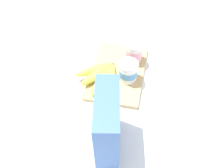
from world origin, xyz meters
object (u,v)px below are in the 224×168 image
object	(u,v)px
banana_bunch	(101,76)
cutting_board	(117,73)
cereal_box	(107,125)
yogurt_cup_back	(128,71)
yogurt_cup_front	(134,52)

from	to	relation	value
banana_bunch	cutting_board	bearing A→B (deg)	134.60
cereal_box	yogurt_cup_back	xyz separation A→B (m)	(-0.29, 0.02, -0.06)
yogurt_cup_front	banana_bunch	size ratio (longest dim) A/B	0.45
cutting_board	cereal_box	bearing A→B (deg)	4.77
cutting_board	yogurt_cup_front	size ratio (longest dim) A/B	3.64
cutting_board	yogurt_cup_back	bearing A→B (deg)	57.28
cutting_board	yogurt_cup_front	bearing A→B (deg)	144.60
cereal_box	yogurt_cup_back	size ratio (longest dim) A/B	2.88
yogurt_cup_front	yogurt_cup_back	xyz separation A→B (m)	(0.11, -0.01, -0.00)
cereal_box	yogurt_cup_front	world-z (taller)	cereal_box
cutting_board	yogurt_cup_back	world-z (taller)	yogurt_cup_back
yogurt_cup_front	yogurt_cup_back	world-z (taller)	yogurt_cup_front
cereal_box	banana_bunch	bearing A→B (deg)	-173.39
yogurt_cup_back	banana_bunch	xyz separation A→B (m)	(0.02, -0.10, -0.03)
yogurt_cup_back	yogurt_cup_front	bearing A→B (deg)	176.49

